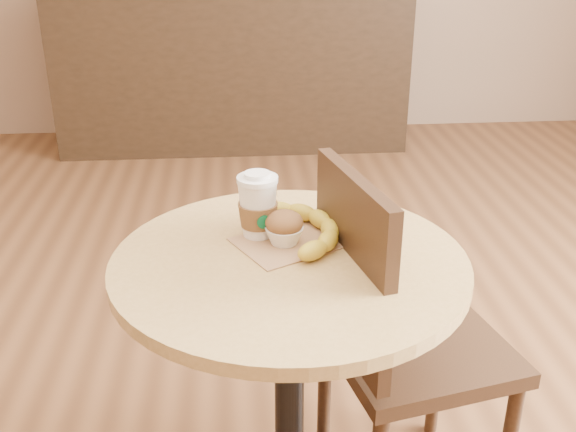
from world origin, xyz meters
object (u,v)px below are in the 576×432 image
object	(u,v)px
cafe_table	(289,333)
muffin	(284,228)
chair_right	(395,334)
banana	(305,229)
coffee_cup	(258,208)

from	to	relation	value
cafe_table	muffin	bearing A→B (deg)	95.71
chair_right	banana	distance (m)	0.34
chair_right	muffin	xyz separation A→B (m)	(-0.26, 0.02, 0.28)
cafe_table	banana	bearing A→B (deg)	64.50
chair_right	coffee_cup	world-z (taller)	chair_right
cafe_table	banana	size ratio (longest dim) A/B	2.60
muffin	banana	xyz separation A→B (m)	(0.05, 0.03, -0.02)
chair_right	coffee_cup	bearing A→B (deg)	65.04
muffin	banana	bearing A→B (deg)	28.18
muffin	chair_right	bearing A→B (deg)	-4.46
cafe_table	coffee_cup	bearing A→B (deg)	118.99
banana	chair_right	bearing A→B (deg)	-22.83
coffee_cup	banana	size ratio (longest dim) A/B	0.52
coffee_cup	chair_right	bearing A→B (deg)	-26.52
chair_right	muffin	size ratio (longest dim) A/B	10.66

